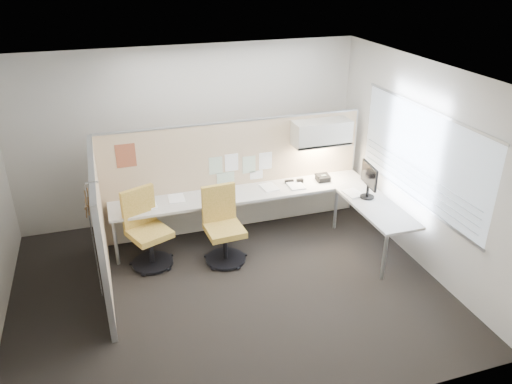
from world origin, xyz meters
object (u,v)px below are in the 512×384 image
object	(u,v)px
desk	(267,201)
phone	(323,178)
chair_left	(146,231)
chair_right	(223,228)
monitor	(369,179)

from	to	relation	value
desk	phone	size ratio (longest dim) A/B	18.84
chair_left	chair_right	world-z (taller)	chair_left
desk	chair_right	world-z (taller)	chair_right
desk	phone	xyz separation A→B (m)	(0.99, 0.17, 0.18)
desk	monitor	bearing A→B (deg)	-23.12
desk	chair_right	distance (m)	0.91
phone	chair_right	bearing A→B (deg)	-160.42
phone	desk	bearing A→B (deg)	-168.81
chair_right	phone	distance (m)	1.91
chair_right	phone	xyz separation A→B (m)	(1.80, 0.59, 0.27)
phone	chair_left	bearing A→B (deg)	-171.17
chair_right	monitor	world-z (taller)	monitor
chair_right	phone	bearing A→B (deg)	14.47
chair_left	monitor	distance (m)	3.28
monitor	chair_left	bearing A→B (deg)	89.24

